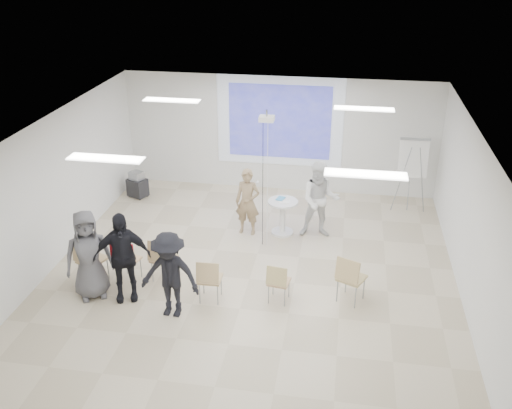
% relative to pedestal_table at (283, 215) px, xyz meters
% --- Properties ---
extents(floor, '(8.00, 9.00, 0.10)m').
position_rel_pedestal_table_xyz_m(floor, '(-0.41, -2.00, -0.51)').
color(floor, beige).
rests_on(floor, ground).
extents(ceiling, '(8.00, 9.00, 0.10)m').
position_rel_pedestal_table_xyz_m(ceiling, '(-0.41, -2.00, 2.59)').
color(ceiling, white).
rests_on(ceiling, wall_back).
extents(wall_back, '(8.00, 0.10, 3.00)m').
position_rel_pedestal_table_xyz_m(wall_back, '(-0.41, 2.55, 1.04)').
color(wall_back, silver).
rests_on(wall_back, floor).
extents(wall_left, '(0.10, 9.00, 3.00)m').
position_rel_pedestal_table_xyz_m(wall_left, '(-4.46, -2.00, 1.04)').
color(wall_left, silver).
rests_on(wall_left, floor).
extents(wall_right, '(0.10, 9.00, 3.00)m').
position_rel_pedestal_table_xyz_m(wall_right, '(3.64, -2.00, 1.04)').
color(wall_right, silver).
rests_on(wall_right, floor).
extents(projection_halo, '(3.20, 0.01, 2.30)m').
position_rel_pedestal_table_xyz_m(projection_halo, '(-0.41, 2.48, 1.39)').
color(projection_halo, silver).
rests_on(projection_halo, wall_back).
extents(projection_image, '(2.60, 0.01, 1.90)m').
position_rel_pedestal_table_xyz_m(projection_image, '(-0.41, 2.47, 1.39)').
color(projection_image, '#3337AD').
rests_on(projection_image, wall_back).
extents(pedestal_table, '(0.83, 0.83, 0.83)m').
position_rel_pedestal_table_xyz_m(pedestal_table, '(0.00, 0.00, 0.00)').
color(pedestal_table, silver).
rests_on(pedestal_table, floor).
extents(player_left, '(0.67, 0.49, 1.73)m').
position_rel_pedestal_table_xyz_m(player_left, '(-0.78, -0.09, 0.40)').
color(player_left, '#9B815F').
rests_on(player_left, floor).
extents(player_right, '(1.01, 0.84, 1.94)m').
position_rel_pedestal_table_xyz_m(player_right, '(0.81, 0.04, 0.51)').
color(player_right, white).
rests_on(player_right, floor).
extents(controller_left, '(0.05, 0.12, 0.04)m').
position_rel_pedestal_table_xyz_m(controller_left, '(-0.60, 0.16, 0.68)').
color(controller_left, silver).
rests_on(controller_left, player_left).
extents(controller_right, '(0.05, 0.12, 0.04)m').
position_rel_pedestal_table_xyz_m(controller_right, '(0.63, 0.29, 0.85)').
color(controller_right, silver).
rests_on(controller_right, player_right).
extents(chair_far_left, '(0.59, 0.62, 0.99)m').
position_rel_pedestal_table_xyz_m(chair_far_left, '(-3.38, -2.66, 0.12)').
color(chair_far_left, tan).
rests_on(chair_far_left, floor).
extents(chair_left_mid, '(0.51, 0.53, 0.89)m').
position_rel_pedestal_table_xyz_m(chair_left_mid, '(-2.74, -2.48, 0.07)').
color(chair_left_mid, tan).
rests_on(chair_left_mid, floor).
extents(chair_left_inner, '(0.52, 0.54, 0.91)m').
position_rel_pedestal_table_xyz_m(chair_left_inner, '(-2.06, -2.34, 0.08)').
color(chair_left_inner, tan).
rests_on(chair_left_inner, floor).
extents(chair_center, '(0.43, 0.46, 0.89)m').
position_rel_pedestal_table_xyz_m(chair_center, '(-0.99, -2.86, 0.06)').
color(chair_center, tan).
rests_on(chair_center, floor).
extents(chair_right_inner, '(0.43, 0.46, 0.81)m').
position_rel_pedestal_table_xyz_m(chair_right_inner, '(0.24, -2.69, 0.02)').
color(chair_right_inner, tan).
rests_on(chair_right_inner, floor).
extents(chair_right_far, '(0.61, 0.63, 0.96)m').
position_rel_pedestal_table_xyz_m(chair_right_far, '(1.52, -2.47, 0.11)').
color(chair_right_far, tan).
rests_on(chair_right_far, floor).
extents(red_jacket, '(0.48, 0.21, 0.44)m').
position_rel_pedestal_table_xyz_m(red_jacket, '(-2.72, -2.62, 0.26)').
color(red_jacket, maroon).
rests_on(red_jacket, chair_left_mid).
extents(laptop, '(0.38, 0.31, 0.03)m').
position_rel_pedestal_table_xyz_m(laptop, '(-2.04, -2.24, 0.03)').
color(laptop, black).
rests_on(laptop, chair_left_inner).
extents(audience_left, '(1.33, 1.03, 2.00)m').
position_rel_pedestal_table_xyz_m(audience_left, '(-2.56, -2.99, 0.54)').
color(audience_left, black).
rests_on(audience_left, floor).
extents(audience_mid, '(1.23, 0.72, 1.84)m').
position_rel_pedestal_table_xyz_m(audience_mid, '(-1.56, -3.34, 0.46)').
color(audience_mid, black).
rests_on(audience_mid, floor).
extents(audience_outer, '(1.13, 1.02, 1.94)m').
position_rel_pedestal_table_xyz_m(audience_outer, '(-3.19, -3.01, 0.51)').
color(audience_outer, slate).
rests_on(audience_outer, floor).
extents(flipchart_easel, '(0.81, 0.61, 1.87)m').
position_rel_pedestal_table_xyz_m(flipchart_easel, '(2.88, 1.64, 0.91)').
color(flipchart_easel, '#92949A').
rests_on(flipchart_easel, floor).
extents(av_cart, '(0.57, 0.52, 0.68)m').
position_rel_pedestal_table_xyz_m(av_cart, '(-3.92, 1.39, -0.15)').
color(av_cart, black).
rests_on(av_cart, floor).
extents(ceiling_projector, '(0.30, 0.25, 3.00)m').
position_rel_pedestal_table_xyz_m(ceiling_projector, '(-0.31, -0.51, 2.23)').
color(ceiling_projector, white).
rests_on(ceiling_projector, ceiling).
extents(fluor_panel_nw, '(1.20, 0.30, 0.02)m').
position_rel_pedestal_table_xyz_m(fluor_panel_nw, '(-2.41, -0.00, 2.51)').
color(fluor_panel_nw, white).
rests_on(fluor_panel_nw, ceiling).
extents(fluor_panel_ne, '(1.20, 0.30, 0.02)m').
position_rel_pedestal_table_xyz_m(fluor_panel_ne, '(1.59, -0.00, 2.51)').
color(fluor_panel_ne, white).
rests_on(fluor_panel_ne, ceiling).
extents(fluor_panel_sw, '(1.20, 0.30, 0.02)m').
position_rel_pedestal_table_xyz_m(fluor_panel_sw, '(-2.41, -3.50, 2.51)').
color(fluor_panel_sw, white).
rests_on(fluor_panel_sw, ceiling).
extents(fluor_panel_se, '(1.20, 0.30, 0.02)m').
position_rel_pedestal_table_xyz_m(fluor_panel_se, '(1.59, -3.50, 2.51)').
color(fluor_panel_se, white).
rests_on(fluor_panel_se, ceiling).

